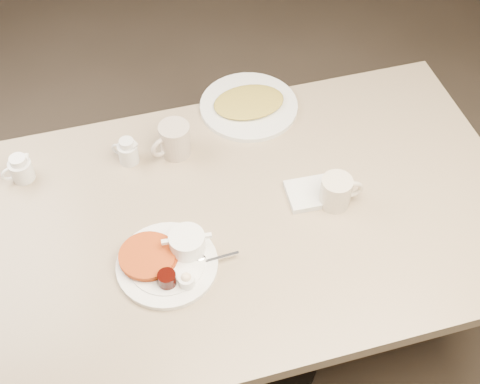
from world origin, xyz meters
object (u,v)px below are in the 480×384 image
object	(u,v)px
coffee_mug_near	(337,191)
diner_table	(242,251)
creamer_right	(128,152)
coffee_mug_far	(174,140)
creamer_left	(21,169)
hash_plate	(249,105)
main_plate	(168,258)

from	to	relation	value
coffee_mug_near	diner_table	bearing A→B (deg)	173.69
diner_table	creamer_right	world-z (taller)	creamer_right
coffee_mug_near	coffee_mug_far	bearing A→B (deg)	141.69
creamer_left	creamer_right	distance (m)	0.29
hash_plate	coffee_mug_far	bearing A→B (deg)	-154.59
diner_table	coffee_mug_far	size ratio (longest dim) A/B	11.10
coffee_mug_near	hash_plate	xyz separation A→B (m)	(-0.12, 0.42, -0.03)
coffee_mug_near	creamer_right	distance (m)	0.59
creamer_right	hash_plate	world-z (taller)	creamer_right
coffee_mug_far	creamer_left	bearing A→B (deg)	177.48
coffee_mug_near	creamer_left	xyz separation A→B (m)	(-0.80, 0.32, -0.01)
coffee_mug_near	creamer_left	world-z (taller)	coffee_mug_near
diner_table	coffee_mug_near	xyz separation A→B (m)	(0.25, -0.03, 0.22)
hash_plate	coffee_mug_near	bearing A→B (deg)	-73.81
coffee_mug_far	creamer_left	world-z (taller)	coffee_mug_far
coffee_mug_near	creamer_left	bearing A→B (deg)	158.52
creamer_left	creamer_right	xyz separation A→B (m)	(0.29, -0.01, 0.00)
hash_plate	main_plate	bearing A→B (deg)	-125.48
creamer_left	coffee_mug_near	bearing A→B (deg)	-21.48
creamer_left	hash_plate	world-z (taller)	creamer_left
coffee_mug_near	hash_plate	distance (m)	0.44
coffee_mug_near	hash_plate	world-z (taller)	coffee_mug_near
main_plate	creamer_right	bearing A→B (deg)	95.82
coffee_mug_far	hash_plate	world-z (taller)	coffee_mug_far
diner_table	coffee_mug_far	bearing A→B (deg)	114.67
coffee_mug_near	coffee_mug_far	world-z (taller)	coffee_mug_far
main_plate	coffee_mug_near	xyz separation A→B (m)	(0.47, 0.07, 0.02)
creamer_left	hash_plate	size ratio (longest dim) A/B	0.30
coffee_mug_far	creamer_right	size ratio (longest dim) A/B	1.69
main_plate	creamer_right	size ratio (longest dim) A/B	3.98
main_plate	creamer_right	distance (m)	0.38
coffee_mug_far	hash_plate	size ratio (longest dim) A/B	0.44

